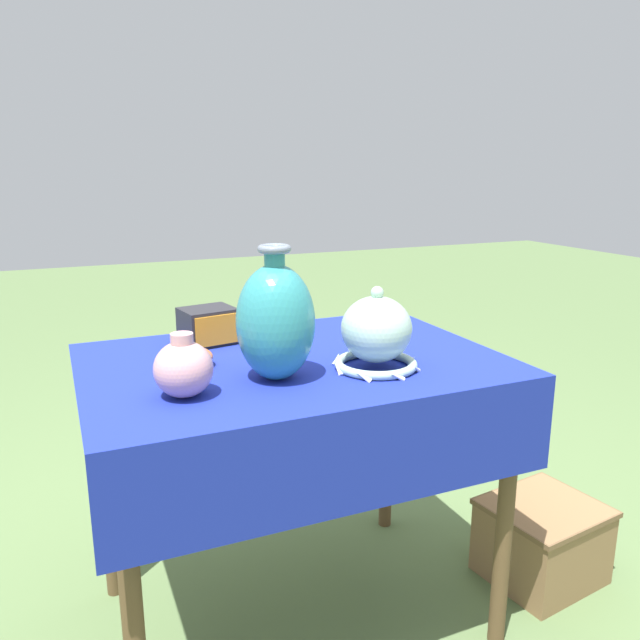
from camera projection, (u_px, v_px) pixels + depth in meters
The scene contains 8 objects.
ground_plane at pixel (295, 614), 1.78m from camera, with size 14.00×14.00×0.00m, color #567042.
display_table at pixel (295, 392), 1.60m from camera, with size 1.04×0.74×0.77m.
vase_tall_bulbous at pixel (276, 321), 1.41m from camera, with size 0.18×0.18×0.31m.
vase_dome_bell at pixel (376, 335), 1.50m from camera, with size 0.21×0.21×0.21m.
mosaic_tile_box at pixel (208, 326), 1.72m from camera, with size 0.16×0.14×0.10m.
jar_round_rose at pixel (183, 368), 1.32m from camera, with size 0.13×0.13×0.14m.
bowl_shallow_terracotta at pixel (187, 358), 1.52m from camera, with size 0.13×0.13×0.05m, color #BC6642.
wooden_crate at pixel (542, 539), 1.92m from camera, with size 0.37×0.34×0.24m.
Camera 1 is at (-0.54, -1.43, 1.24)m, focal length 35.00 mm.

